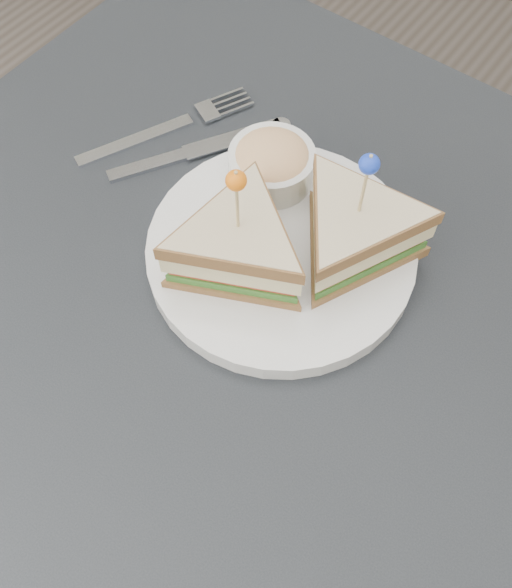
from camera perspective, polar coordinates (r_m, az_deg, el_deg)
The scene contains 5 objects.
ground_plane at distance 1.29m, azimuth -0.65°, elevation -18.08°, with size 3.50×3.50×0.00m, color #3F3833.
table at distance 0.64m, azimuth -1.25°, elevation -5.75°, with size 0.80×0.80×0.75m.
plate_meal at distance 0.58m, azimuth 3.00°, elevation 5.27°, with size 0.29×0.27×0.15m.
cutlery_fork at distance 0.72m, azimuth -7.15°, elevation 14.40°, with size 0.10×0.19×0.01m.
cutlery_knife at distance 0.69m, azimuth -5.53°, elevation 12.24°, with size 0.12×0.18×0.01m.
Camera 1 is at (0.17, -0.20, 1.26)m, focal length 40.00 mm.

